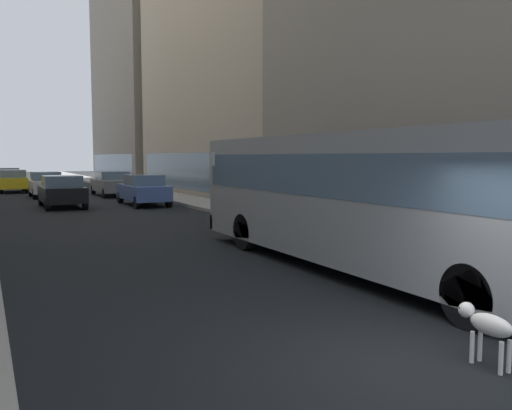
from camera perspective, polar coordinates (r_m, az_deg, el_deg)
name	(u,v)px	position (r m, az deg, el deg)	size (l,w,h in m)	color
ground_plane	(59,193)	(40.09, -20.08, 1.16)	(120.00, 120.00, 0.00)	black
sidewalk_right	(140,190)	(41.15, -12.18, 1.55)	(2.40, 110.00, 0.15)	gray
building_right_mid	(251,5)	(38.74, -0.51, 20.36)	(9.30, 21.80, 25.50)	#B2A893
building_right_far	(157,66)	(58.74, -10.43, 14.26)	(9.91, 19.53, 23.95)	gray
transit_bus	(360,192)	(12.30, 10.89, 1.39)	(2.78, 11.53, 3.05)	#999EA3
car_red_coupe	(8,177)	(50.10, -24.71, 2.67)	(1.78, 3.92, 1.62)	red
car_white_van	(46,184)	(36.39, -21.32, 2.04)	(1.79, 3.96, 1.62)	silver
car_grey_wagon	(112,183)	(36.41, -14.95, 2.23)	(1.94, 4.74, 1.62)	slate
car_blue_hatchback	(143,190)	(28.97, -11.80, 1.58)	(1.83, 4.44, 1.62)	#4C6BB7
car_yellow_taxi	(13,181)	(42.62, -24.31, 2.34)	(1.82, 4.13, 1.62)	yellow
car_black_suv	(62,191)	(28.79, -19.82, 1.37)	(1.92, 4.16, 1.62)	black
dalmatian_dog	(487,325)	(7.30, 23.18, -11.57)	(0.22, 0.96, 0.72)	white
pedestrian_with_handbag	(333,204)	(17.86, 8.10, 0.11)	(0.45, 0.34, 1.69)	#1E1E2D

